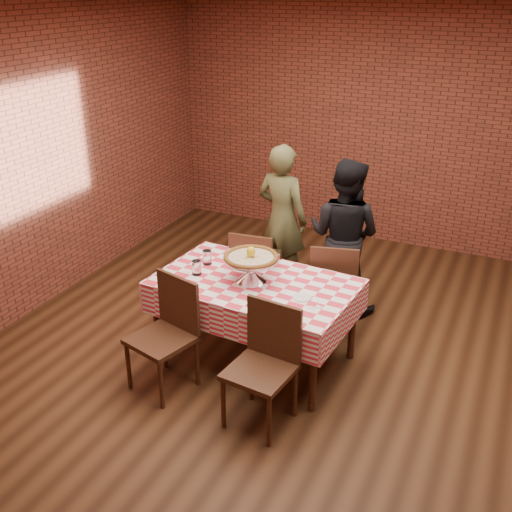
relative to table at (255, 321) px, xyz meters
name	(u,v)px	position (x,y,z in m)	size (l,w,h in m)	color
ground	(296,362)	(0.36, 0.09, -0.38)	(6.00, 6.00, 0.00)	black
back_wall	(391,127)	(0.36, 3.09, 1.08)	(5.50, 5.50, 0.00)	brown
table	(255,321)	(0.00, 0.00, 0.00)	(1.64, 0.98, 0.75)	#452B19
tablecloth	(255,296)	(0.00, 0.00, 0.24)	(1.67, 1.02, 0.28)	#D93143
pizza_stand	(251,270)	(-0.03, -0.01, 0.49)	(0.46, 0.46, 0.21)	silver
pizza	(251,258)	(-0.03, -0.01, 0.60)	(0.45, 0.45, 0.03)	#C7B78F
lemon	(251,252)	(-0.03, -0.01, 0.65)	(0.07, 0.07, 0.09)	yellow
water_glass_left	(197,268)	(-0.51, -0.09, 0.45)	(0.08, 0.08, 0.13)	white
water_glass_right	(207,257)	(-0.53, 0.13, 0.45)	(0.08, 0.08, 0.13)	white
side_plate	(302,298)	(0.47, -0.11, 0.39)	(0.15, 0.15, 0.01)	white
sweetener_packet_a	(312,308)	(0.59, -0.23, 0.39)	(0.05, 0.04, 0.01)	white
sweetener_packet_b	(319,307)	(0.63, -0.19, 0.39)	(0.05, 0.04, 0.01)	white
condiment_caddy	(274,259)	(0.04, 0.32, 0.46)	(0.11, 0.09, 0.15)	silver
chair_near_left	(161,338)	(-0.50, -0.69, 0.09)	(0.45, 0.45, 0.93)	#452B19
chair_near_right	(260,370)	(0.39, -0.76, 0.09)	(0.45, 0.45, 0.93)	#452B19
chair_far_left	(257,271)	(-0.32, 0.75, 0.08)	(0.43, 0.43, 0.91)	#452B19
chair_far_right	(334,285)	(0.45, 0.78, 0.08)	(0.43, 0.43, 0.91)	#452B19
diner_olive	(282,219)	(-0.32, 1.36, 0.41)	(0.57, 0.38, 1.58)	brown
diner_black	(344,236)	(0.39, 1.22, 0.40)	(0.75, 0.59, 1.55)	black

